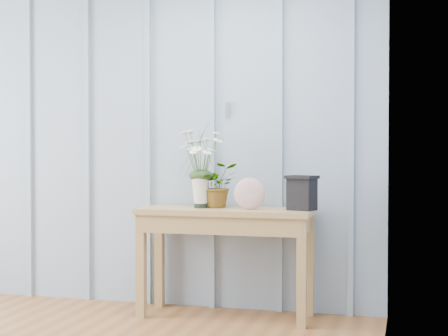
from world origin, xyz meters
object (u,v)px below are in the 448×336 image
(daisy_vase, at_px, (201,155))
(felt_disc_vessel, at_px, (250,194))
(sideboard, at_px, (226,225))
(carved_box, at_px, (302,192))

(daisy_vase, bearing_deg, felt_disc_vessel, -8.92)
(sideboard, height_order, felt_disc_vessel, felt_disc_vessel)
(felt_disc_vessel, bearing_deg, carved_box, 6.44)
(felt_disc_vessel, bearing_deg, sideboard, 160.60)
(daisy_vase, distance_m, felt_disc_vessel, 0.45)
(felt_disc_vessel, xyz_separation_m, carved_box, (0.35, 0.04, 0.01))
(sideboard, height_order, daisy_vase, daisy_vase)
(sideboard, bearing_deg, daisy_vase, -178.64)
(sideboard, distance_m, carved_box, 0.58)
(daisy_vase, distance_m, carved_box, 0.75)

